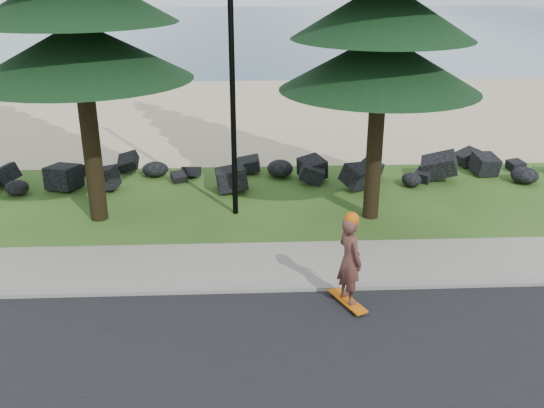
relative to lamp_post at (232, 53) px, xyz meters
name	(u,v)px	position (x,y,z in m)	size (l,w,h in m)	color
ground	(234,271)	(0.00, -3.20, -4.13)	(160.00, 160.00, 0.00)	#294515
kerb	(234,290)	(0.00, -4.10, -4.08)	(160.00, 0.20, 0.10)	gray
sidewalk	(234,265)	(0.00, -3.00, -4.09)	(160.00, 2.00, 0.08)	gray
beach_sand	(238,113)	(0.00, 11.30, -4.13)	(160.00, 15.00, 0.01)	#CAB287
ocean	(240,27)	(0.00, 47.80, -4.13)	(160.00, 58.00, 0.01)	#38566C
seawall_boulders	(236,182)	(0.00, 2.40, -4.13)	(60.00, 2.40, 1.10)	black
lamp_post	(232,53)	(0.00, 0.00, 0.00)	(0.25, 0.14, 8.14)	black
skateboarder	(350,260)	(2.20, -4.71, -3.16)	(0.66, 1.05, 1.93)	orange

